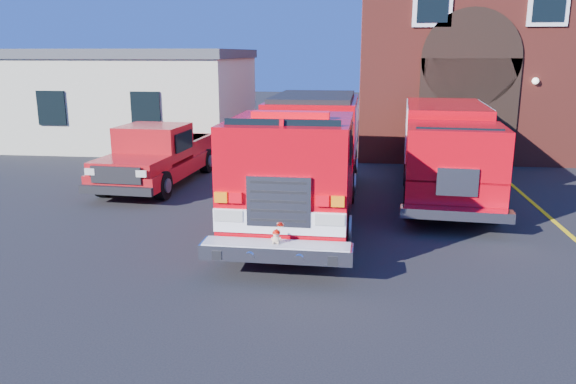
# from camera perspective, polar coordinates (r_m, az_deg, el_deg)

# --- Properties ---
(ground) EXTENTS (100.00, 100.00, 0.00)m
(ground) POSITION_cam_1_polar(r_m,az_deg,el_deg) (13.48, 0.63, -4.15)
(ground) COLOR black
(ground) RESTS_ON ground
(parking_stripe_near) EXTENTS (0.12, 3.00, 0.01)m
(parking_stripe_near) POSITION_cam_1_polar(r_m,az_deg,el_deg) (15.23, 26.24, -3.48)
(parking_stripe_near) COLOR yellow
(parking_stripe_near) RESTS_ON ground
(parking_stripe_mid) EXTENTS (0.12, 3.00, 0.01)m
(parking_stripe_mid) POSITION_cam_1_polar(r_m,az_deg,el_deg) (17.98, 23.22, -0.66)
(parking_stripe_mid) COLOR yellow
(parking_stripe_mid) RESTS_ON ground
(parking_stripe_far) EXTENTS (0.12, 3.00, 0.01)m
(parking_stripe_far) POSITION_cam_1_polar(r_m,az_deg,el_deg) (20.80, 21.01, 1.41)
(parking_stripe_far) COLOR yellow
(parking_stripe_far) RESTS_ON ground
(fire_station) EXTENTS (15.20, 10.20, 8.45)m
(fire_station) POSITION_cam_1_polar(r_m,az_deg,el_deg) (27.77, 23.48, 12.97)
(fire_station) COLOR maroon
(fire_station) RESTS_ON ground
(side_building) EXTENTS (10.20, 8.20, 4.35)m
(side_building) POSITION_cam_1_polar(r_m,az_deg,el_deg) (27.83, -15.19, 9.38)
(side_building) COLOR beige
(side_building) RESTS_ON ground
(fire_engine) EXTENTS (2.88, 9.78, 3.00)m
(fire_engine) POSITION_cam_1_polar(r_m,az_deg,el_deg) (14.96, 1.78, 3.81)
(fire_engine) COLOR black
(fire_engine) RESTS_ON ground
(pickup_truck) EXTENTS (2.52, 6.12, 1.96)m
(pickup_truck) POSITION_cam_1_polar(r_m,az_deg,el_deg) (18.78, -13.03, 3.60)
(pickup_truck) COLOR black
(pickup_truck) RESTS_ON ground
(secondary_truck) EXTENTS (3.10, 8.23, 2.62)m
(secondary_truck) POSITION_cam_1_polar(r_m,az_deg,el_deg) (17.54, 15.81, 4.36)
(secondary_truck) COLOR black
(secondary_truck) RESTS_ON ground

